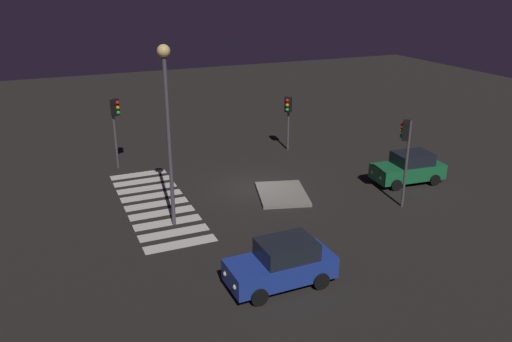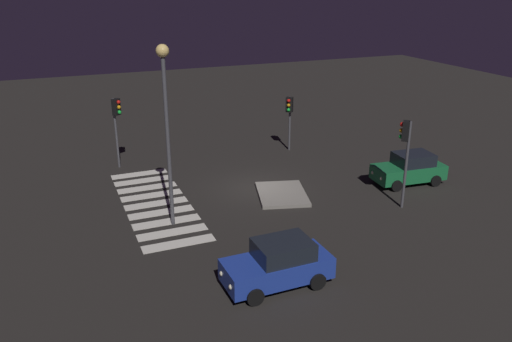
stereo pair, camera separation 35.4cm
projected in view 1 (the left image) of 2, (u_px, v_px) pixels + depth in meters
ground_plane at (256, 188)px, 28.52m from camera, size 80.00×80.00×0.00m
traffic_island at (282, 194)px, 27.52m from camera, size 3.86×3.29×0.18m
car_blue at (282, 264)px, 19.29m from camera, size 1.98×4.13×1.78m
car_green at (409, 168)px, 29.02m from camera, size 2.16×4.12×1.74m
traffic_light_north at (405, 142)px, 25.10m from camera, size 0.54×0.53×4.45m
traffic_light_west at (288, 110)px, 33.78m from camera, size 0.53×0.54×3.61m
traffic_light_south at (115, 116)px, 30.38m from camera, size 0.54×0.54×4.25m
street_lamp at (167, 108)px, 22.38m from camera, size 0.56×0.56×8.27m
crosswalk_near at (156, 204)px, 26.48m from camera, size 9.90×3.20×0.02m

